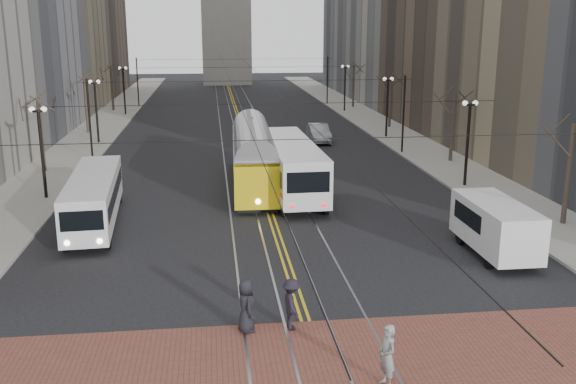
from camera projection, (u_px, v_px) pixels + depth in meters
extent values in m
plane|color=black|center=(302.00, 310.00, 24.63)|extent=(260.00, 260.00, 0.00)
cube|color=gray|center=(97.00, 131.00, 66.13)|extent=(5.00, 140.00, 0.15)
cube|color=gray|center=(380.00, 126.00, 69.60)|extent=(5.00, 140.00, 0.15)
cube|color=brown|center=(319.00, 362.00, 20.78)|extent=(25.00, 6.00, 0.01)
cube|color=gray|center=(242.00, 129.00, 67.88)|extent=(4.80, 130.00, 0.02)
cube|color=gold|center=(242.00, 129.00, 67.88)|extent=(0.42, 130.00, 0.01)
cylinder|color=black|center=(42.00, 156.00, 39.65)|extent=(0.20, 0.20, 5.60)
cylinder|color=black|center=(97.00, 114.00, 58.87)|extent=(0.20, 0.20, 5.60)
cylinder|color=black|center=(124.00, 92.00, 78.10)|extent=(0.20, 0.20, 5.60)
cylinder|color=black|center=(467.00, 146.00, 42.81)|extent=(0.20, 0.20, 5.60)
cylinder|color=black|center=(387.00, 109.00, 62.04)|extent=(0.20, 0.20, 5.60)
cylinder|color=black|center=(345.00, 90.00, 81.26)|extent=(0.20, 0.20, 5.60)
cylinder|color=#382D23|center=(41.00, 135.00, 47.11)|extent=(0.28, 0.28, 5.60)
cylinder|color=#382D23|center=(86.00, 106.00, 64.41)|extent=(0.28, 0.28, 5.60)
cylinder|color=#382D23|center=(112.00, 89.00, 81.71)|extent=(0.28, 0.28, 5.60)
cylinder|color=#382D23|center=(568.00, 176.00, 34.39)|extent=(0.28, 0.28, 5.60)
cylinder|color=#382D23|center=(452.00, 128.00, 50.73)|extent=(0.28, 0.28, 5.60)
cylinder|color=#382D23|center=(390.00, 102.00, 68.04)|extent=(0.28, 0.28, 5.60)
cylinder|color=#382D23|center=(353.00, 87.00, 85.34)|extent=(0.28, 0.28, 5.60)
cylinder|color=black|center=(227.00, 72.00, 66.21)|extent=(0.03, 120.00, 0.03)
cylinder|color=black|center=(256.00, 72.00, 66.56)|extent=(0.03, 120.00, 0.03)
cylinder|color=black|center=(90.00, 120.00, 51.15)|extent=(0.16, 0.16, 6.60)
cylinder|color=black|center=(138.00, 83.00, 85.75)|extent=(0.16, 0.16, 6.60)
cylinder|color=black|center=(403.00, 115.00, 54.13)|extent=(0.16, 0.16, 6.60)
cylinder|color=black|center=(327.00, 81.00, 88.74)|extent=(0.16, 0.16, 6.60)
cube|color=silver|center=(94.00, 200.00, 35.02)|extent=(3.05, 11.15, 2.75)
cube|color=yellow|center=(253.00, 162.00, 43.26)|extent=(3.15, 14.50, 3.40)
cube|color=silver|center=(291.00, 168.00, 41.60)|extent=(3.14, 12.97, 3.37)
cube|color=white|center=(495.00, 229.00, 30.26)|extent=(2.24, 5.82, 2.57)
imported|color=#46494E|center=(307.00, 157.00, 49.19)|extent=(2.00, 4.88, 1.66)
imported|color=#93969A|center=(318.00, 133.00, 60.34)|extent=(1.80, 5.11, 1.68)
imported|color=black|center=(246.00, 306.00, 22.68)|extent=(0.83, 1.07, 1.94)
imported|color=gray|center=(387.00, 356.00, 19.19)|extent=(0.63, 0.81, 1.97)
imported|color=black|center=(292.00, 304.00, 22.88)|extent=(0.87, 1.31, 1.89)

